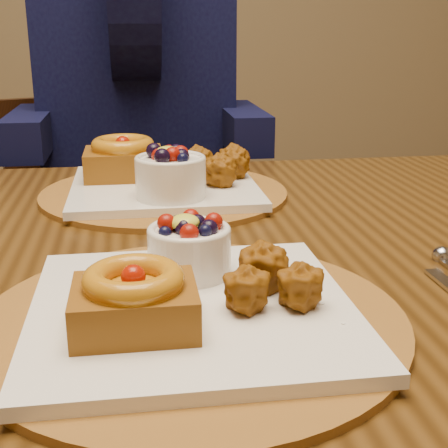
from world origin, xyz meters
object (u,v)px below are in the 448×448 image
Objects in this scene: dining_table at (176,300)px; diner at (136,64)px; chair_far at (102,245)px; place_setting_near at (189,299)px; place_setting_far at (162,178)px.

dining_table is 0.79m from diner.
place_setting_near is at bearing -103.75° from chair_far.
dining_table is 0.24m from place_setting_far.
diner is at bearing 91.72° from place_setting_near.
dining_table is 1.92× the size of chair_far.
place_setting_far is at bearing 90.23° from place_setting_near.
dining_table is 0.88m from chair_far.
place_setting_far is at bearing -79.23° from diner.
dining_table is at bearing 89.45° from place_setting_near.
dining_table is 0.24m from place_setting_near.
diner is (-0.03, 0.96, 0.15)m from place_setting_near.
diner reaches higher than dining_table.
dining_table is 4.21× the size of place_setting_near.
place_setting_near is 0.44× the size of diner.
place_setting_far reaches higher than place_setting_near.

